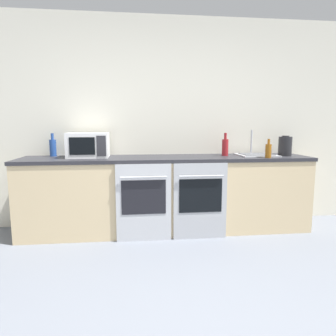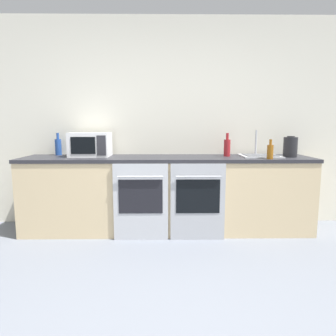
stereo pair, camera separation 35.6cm
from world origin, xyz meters
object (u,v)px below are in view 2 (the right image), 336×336
at_px(microwave, 90,145).
at_px(oven_left, 141,202).
at_px(sink, 260,155).
at_px(bottle_amber, 270,151).
at_px(oven_right, 198,201).
at_px(bottle_blue, 58,146).
at_px(kettle, 290,147).
at_px(bottle_red, 227,147).

bearing_deg(microwave, oven_left, -31.91).
bearing_deg(sink, bottle_amber, -84.21).
height_order(oven_right, microwave, microwave).
relative_size(microwave, bottle_amber, 2.13).
height_order(bottle_blue, sink, sink).
distance_m(oven_left, sink, 1.52).
distance_m(oven_left, bottle_amber, 1.53).
height_order(oven_left, kettle, kettle).
distance_m(oven_left, oven_right, 0.63).
bearing_deg(sink, kettle, -9.70).
distance_m(oven_right, microwave, 1.44).
bearing_deg(bottle_red, bottle_amber, -36.35).
distance_m(bottle_red, kettle, 0.73).
height_order(microwave, kettle, microwave).
distance_m(oven_right, bottle_amber, 0.97).
height_order(oven_right, bottle_red, bottle_red).
height_order(bottle_red, sink, sink).
bearing_deg(bottle_amber, sink, 95.79).
xyz_separation_m(oven_right, sink, (0.78, 0.35, 0.48)).
bearing_deg(sink, microwave, 179.02).
relative_size(kettle, sink, 0.54).
bearing_deg(bottle_blue, microwave, -20.85).
xyz_separation_m(bottle_red, sink, (0.39, -0.03, -0.09)).
bearing_deg(oven_left, kettle, 9.64).
height_order(bottle_red, bottle_blue, bottle_red).
height_order(bottle_blue, kettle, bottle_blue).
distance_m(oven_right, sink, 0.98).
relative_size(microwave, sink, 1.03).
relative_size(bottle_red, sink, 0.62).
bearing_deg(sink, oven_right, -155.43).
height_order(oven_right, bottle_amber, bottle_amber).
bearing_deg(kettle, bottle_amber, -145.37).
bearing_deg(bottle_red, oven_left, -159.24).
relative_size(oven_left, bottle_blue, 3.09).
distance_m(microwave, bottle_blue, 0.48).
distance_m(microwave, bottle_red, 1.64).
distance_m(bottle_blue, kettle, 2.82).
height_order(microwave, bottle_amber, microwave).
bearing_deg(bottle_blue, bottle_amber, -10.83).
bearing_deg(bottle_amber, kettle, 34.63).
relative_size(oven_right, bottle_blue, 3.09).
distance_m(bottle_amber, kettle, 0.38).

